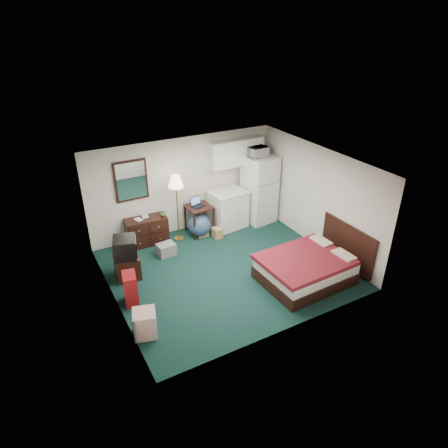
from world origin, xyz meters
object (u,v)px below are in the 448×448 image
floor_lamp (177,208)px  bed (305,269)px  kitchen_counter (228,210)px  fridge (259,189)px  suitcase (131,289)px  desk (199,220)px  tv_stand (127,266)px  dresser (147,231)px

floor_lamp → bed: 3.49m
kitchen_counter → fridge: fridge is taller
bed → suitcase: suitcase is taller
desk → kitchen_counter: kitchen_counter is taller
bed → tv_stand: bed is taller
fridge → bed: bearing=-110.0°
fridge → tv_stand: (-4.03, -0.91, -0.67)m
desk → fridge: 1.86m
fridge → suitcase: (-4.22, -1.84, -0.59)m
fridge → tv_stand: 4.18m
kitchen_counter → bed: bearing=-91.6°
dresser → tv_stand: size_ratio=1.81×
suitcase → kitchen_counter: bearing=41.7°
floor_lamp → kitchen_counter: (1.45, -0.01, -0.37)m
floor_lamp → tv_stand: floor_lamp is taller
dresser → floor_lamp: 0.95m
desk → suitcase: (-2.45, -1.95, -0.05)m
bed → suitcase: (-3.52, 1.09, 0.04)m
desk → suitcase: bearing=-143.1°
dresser → kitchen_counter: (2.23, -0.19, 0.15)m
fridge → tv_stand: fridge is taller
suitcase → bed: bearing=-5.6°
dresser → tv_stand: bearing=-123.5°
dresser → tv_stand: 1.46m
kitchen_counter → bed: size_ratio=0.54×
kitchen_counter → bed: (0.22, -3.00, -0.20)m
dresser → desk: bearing=-3.1°
fridge → kitchen_counter: bearing=169.3°
fridge → desk: bearing=170.2°
kitchen_counter → fridge: size_ratio=0.53×
kitchen_counter → tv_stand: 3.26m
bed → suitcase: size_ratio=2.74×
tv_stand → desk: bearing=30.2°
dresser → suitcase: dresser is taller
desk → bed: desk is taller
suitcase → desk: bearing=50.1°
dresser → desk: 1.39m
dresser → kitchen_counter: size_ratio=1.03×
kitchen_counter → suitcase: size_ratio=1.48×
fridge → suitcase: bearing=-162.9°
suitcase → tv_stand: bearing=89.6°
dresser → bed: 4.02m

